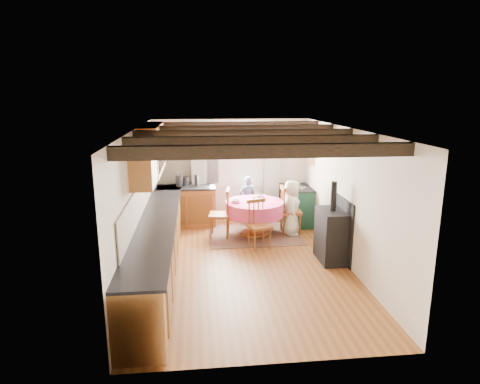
{
  "coord_description": "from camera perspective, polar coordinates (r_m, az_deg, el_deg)",
  "views": [
    {
      "loc": [
        -0.81,
        -6.77,
        2.97
      ],
      "look_at": [
        0.0,
        0.8,
        1.15
      ],
      "focal_mm": 30.99,
      "sensor_mm": 36.0,
      "label": 1
    }
  ],
  "objects": [
    {
      "name": "canister_slim",
      "position": [
        9.38,
        -6.02,
        1.57
      ],
      "size": [
        0.09,
        0.09,
        0.26
      ],
      "primitive_type": "cylinder",
      "color": "#262628",
      "rests_on": "worktop_back"
    },
    {
      "name": "window_pane",
      "position": [
        9.66,
        -0.64,
        5.28
      ],
      "size": [
        1.2,
        0.01,
        1.4
      ],
      "primitive_type": "cube",
      "color": "white",
      "rests_on": "wall_back"
    },
    {
      "name": "floor",
      "position": [
        7.44,
        0.67,
        -10.09
      ],
      "size": [
        3.6,
        5.5,
        0.0
      ],
      "primitive_type": "cube",
      "color": "brown",
      "rests_on": "ground"
    },
    {
      "name": "base_cabinet_back",
      "position": [
        9.57,
        -7.33,
        -2.01
      ],
      "size": [
        1.3,
        0.6,
        0.88
      ],
      "primitive_type": "cube",
      "color": "#9B6836",
      "rests_on": "floor"
    },
    {
      "name": "curtain_rod",
      "position": [
        9.5,
        -0.6,
        8.79
      ],
      "size": [
        2.0,
        0.03,
        0.03
      ],
      "primitive_type": "cylinder",
      "rotation": [
        0.0,
        1.57,
        0.0
      ],
      "color": "black",
      "rests_on": "wall_back"
    },
    {
      "name": "child_right",
      "position": [
        8.88,
        7.06,
        -2.18
      ],
      "size": [
        0.44,
        0.62,
        1.19
      ],
      "primitive_type": "imported",
      "rotation": [
        0.0,
        0.0,
        1.47
      ],
      "color": "beige",
      "rests_on": "floor"
    },
    {
      "name": "bowl_b",
      "position": [
        9.1,
        2.82,
        -0.56
      ],
      "size": [
        0.24,
        0.24,
        0.06
      ],
      "primitive_type": "imported",
      "rotation": [
        0.0,
        0.0,
        4.97
      ],
      "color": "silver",
      "rests_on": "dining_table"
    },
    {
      "name": "beam_e",
      "position": [
        8.84,
        -0.84,
        9.15
      ],
      "size": [
        3.6,
        0.16,
        0.16
      ],
      "primitive_type": "cube",
      "color": "black",
      "rests_on": "ceiling"
    },
    {
      "name": "dining_table",
      "position": [
        8.85,
        2.0,
        -3.65
      ],
      "size": [
        1.23,
        1.23,
        0.74
      ],
      "primitive_type": null,
      "color": "#E84076",
      "rests_on": "floor"
    },
    {
      "name": "chair_left",
      "position": [
        8.71,
        -2.84,
        -2.91
      ],
      "size": [
        0.53,
        0.51,
        1.04
      ],
      "primitive_type": null,
      "rotation": [
        0.0,
        0.0,
        -1.71
      ],
      "color": "brown",
      "rests_on": "floor"
    },
    {
      "name": "wall_back",
      "position": [
        9.72,
        -1.23,
        2.95
      ],
      "size": [
        3.6,
        0.0,
        2.4
      ],
      "primitive_type": "cube",
      "color": "silver",
      "rests_on": "ground"
    },
    {
      "name": "canister_wide",
      "position": [
        9.54,
        -7.55,
        1.52
      ],
      "size": [
        0.18,
        0.18,
        0.2
      ],
      "primitive_type": "cylinder",
      "color": "#262628",
      "rests_on": "worktop_back"
    },
    {
      "name": "bowl_a",
      "position": [
        8.68,
        -0.61,
        -1.25
      ],
      "size": [
        0.29,
        0.29,
        0.05
      ],
      "primitive_type": "imported",
      "rotation": [
        0.0,
        0.0,
        1.09
      ],
      "color": "silver",
      "rests_on": "dining_table"
    },
    {
      "name": "splash_back",
      "position": [
        9.67,
        -7.14,
        2.79
      ],
      "size": [
        1.4,
        0.02,
        0.55
      ],
      "primitive_type": "cube",
      "color": "beige",
      "rests_on": "wall_back"
    },
    {
      "name": "cup",
      "position": [
        8.74,
        2.0,
        -1.03
      ],
      "size": [
        0.14,
        0.14,
        0.09
      ],
      "primitive_type": "imported",
      "rotation": [
        0.0,
        0.0,
        2.61
      ],
      "color": "silver",
      "rests_on": "dining_table"
    },
    {
      "name": "ceiling",
      "position": [
        6.85,
        0.72,
        8.66
      ],
      "size": [
        3.6,
        5.5,
        0.0
      ],
      "primitive_type": "cube",
      "color": "white",
      "rests_on": "ground"
    },
    {
      "name": "canister_tall",
      "position": [
        9.4,
        -8.35,
        1.53
      ],
      "size": [
        0.15,
        0.15,
        0.27
      ],
      "primitive_type": "cylinder",
      "color": "#262628",
      "rests_on": "worktop_back"
    },
    {
      "name": "beam_b",
      "position": [
        5.87,
        1.89,
        6.97
      ],
      "size": [
        3.6,
        0.16,
        0.16
      ],
      "primitive_type": "cube",
      "color": "black",
      "rests_on": "ceiling"
    },
    {
      "name": "worktop_left",
      "position": [
        7.12,
        -11.26,
        -3.75
      ],
      "size": [
        0.64,
        5.3,
        0.04
      ],
      "primitive_type": "cube",
      "color": "black",
      "rests_on": "base_cabinet_left"
    },
    {
      "name": "wall_plate",
      "position": [
        9.76,
        4.96,
        5.91
      ],
      "size": [
        0.3,
        0.02,
        0.3
      ],
      "primitive_type": "cylinder",
      "rotation": [
        1.57,
        0.0,
        0.0
      ],
      "color": "silver",
      "rests_on": "wall_back"
    },
    {
      "name": "splash_left",
      "position": [
        7.36,
        -13.49,
        -0.87
      ],
      "size": [
        0.02,
        4.5,
        0.55
      ],
      "primitive_type": "cube",
      "color": "beige",
      "rests_on": "wall_left"
    },
    {
      "name": "wall_left",
      "position": [
        7.07,
        -13.95,
        -1.47
      ],
      "size": [
        0.0,
        5.5,
        2.4
      ],
      "primitive_type": "cube",
      "color": "silver",
      "rests_on": "ground"
    },
    {
      "name": "child_far",
      "position": [
        9.57,
        1.08,
        -1.11
      ],
      "size": [
        0.44,
        0.31,
        1.13
      ],
      "primitive_type": "imported",
      "rotation": [
        0.0,
        0.0,
        3.24
      ],
      "color": "#425365",
      "rests_on": "floor"
    },
    {
      "name": "beam_d",
      "position": [
        7.84,
        -0.16,
        8.61
      ],
      "size": [
        3.6,
        0.16,
        0.16
      ],
      "primitive_type": "cube",
      "color": "black",
      "rests_on": "ceiling"
    },
    {
      "name": "wall_cabinet_solid",
      "position": [
        6.61,
        -13.17,
        3.77
      ],
      "size": [
        0.34,
        0.9,
        0.7
      ],
      "primitive_type": "cube",
      "color": "#9B6836",
      "rests_on": "wall_left"
    },
    {
      "name": "chair_right",
      "position": [
        9.0,
        7.01,
        -2.44
      ],
      "size": [
        0.48,
        0.46,
        1.05
      ],
      "primitive_type": null,
      "rotation": [
        0.0,
        0.0,
        1.54
      ],
      "color": "brown",
      "rests_on": "floor"
    },
    {
      "name": "curtain_left",
      "position": [
        9.61,
        -5.64,
        2.15
      ],
      "size": [
        0.35,
        0.1,
        2.1
      ],
      "primitive_type": "cube",
      "color": "#ADC69E",
      "rests_on": "wall_back"
    },
    {
      "name": "curtain_right",
      "position": [
        9.77,
        4.39,
        2.36
      ],
      "size": [
        0.35,
        0.1,
        2.1
      ],
      "primitive_type": "cube",
      "color": "#ADC69E",
      "rests_on": "wall_back"
    },
    {
      "name": "wall_picture",
      "position": [
        9.52,
        9.72,
        5.58
      ],
      "size": [
        0.04,
        0.5,
        0.6
      ],
      "primitive_type": "cube",
      "color": "gold",
      "rests_on": "wall_right"
    },
    {
      "name": "worktop_back",
      "position": [
        9.44,
        -7.42,
        0.65
      ],
      "size": [
        1.3,
        0.64,
        0.04
      ],
      "primitive_type": "cube",
      "color": "black",
      "rests_on": "base_cabinet_back"
    },
    {
      "name": "beam_a",
      "position": [
        4.89,
        3.52,
        5.64
      ],
      "size": [
        3.6,
        0.16,
        0.16
      ],
      "primitive_type": "cube",
      "color": "black",
      "rests_on": "ceiling"
    },
    {
      "name": "beam_c",
      "position": [
        6.85,
        0.72,
        7.91
      ],
      "size": [
        3.6,
        0.16,
        0.16
      ],
      "primitive_type": "cube",
      "color": "black",
      "rests_on": "ceiling"
    },
    {
      "name": "chair_near",
      "position": [
        8.1,
        2.69,
        -4.49
      ],
      "size": [
        0.51,
        0.53,
        0.96
      ],
      "primitive_type": null,
      "rotation": [
        0.0,
        0.0,
        0.27
      ],
      "color": "brown",
      "rests_on": "floor"
    },
    {
      "name": "wall_right",
      "position": [
        7.47,
        14.53,
        -0.7
      ],
      "size": [
        0.0,
        5.5,
        2.4
      ],
      "primitive_type": "cube",
      "color": "silver",
      "rests_on": "ground"
    },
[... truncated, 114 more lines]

